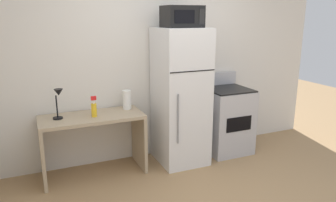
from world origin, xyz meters
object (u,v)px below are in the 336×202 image
object	(u,v)px
spray_bottle	(94,109)
paper_towel_roll	(127,100)
refrigerator	(180,97)
microwave	(182,17)
desk	(93,133)
desk_lamp	(58,99)
oven_range	(226,120)

from	to	relation	value
spray_bottle	paper_towel_roll	distance (m)	0.48
refrigerator	microwave	size ratio (longest dim) A/B	3.83
spray_bottle	microwave	bearing A→B (deg)	-1.43
microwave	desk	bearing A→B (deg)	175.96
spray_bottle	desk	bearing A→B (deg)	114.79
desk_lamp	microwave	size ratio (longest dim) A/B	0.77
oven_range	desk_lamp	bearing A→B (deg)	178.91
refrigerator	microwave	world-z (taller)	microwave
microwave	oven_range	size ratio (longest dim) A/B	0.42
desk	spray_bottle	size ratio (longest dim) A/B	4.87
desk	desk_lamp	size ratio (longest dim) A/B	3.44
desk_lamp	paper_towel_roll	size ratio (longest dim) A/B	1.47
desk	oven_range	bearing A→B (deg)	-0.83
desk_lamp	oven_range	world-z (taller)	desk_lamp
refrigerator	desk_lamp	bearing A→B (deg)	177.14
spray_bottle	microwave	distance (m)	1.53
spray_bottle	microwave	xyz separation A→B (m)	(1.12, -0.03, 1.04)
desk	paper_towel_roll	bearing A→B (deg)	14.11
refrigerator	oven_range	bearing A→B (deg)	2.49
spray_bottle	oven_range	bearing A→B (deg)	0.79
oven_range	microwave	bearing A→B (deg)	-175.88
refrigerator	oven_range	xyz separation A→B (m)	(0.74, 0.03, -0.41)
desk	desk_lamp	xyz separation A→B (m)	(-0.36, 0.02, 0.46)
spray_bottle	refrigerator	size ratio (longest dim) A/B	0.14
desk	refrigerator	world-z (taller)	refrigerator
desk	oven_range	world-z (taller)	oven_range
paper_towel_roll	oven_range	xyz separation A→B (m)	(1.41, -0.15, -0.40)
spray_bottle	refrigerator	xyz separation A→B (m)	(1.12, -0.01, 0.03)
desk	microwave	xyz separation A→B (m)	(1.14, -0.08, 1.36)
desk	spray_bottle	distance (m)	0.33
desk_lamp	desk	bearing A→B (deg)	-2.48
paper_towel_roll	oven_range	world-z (taller)	oven_range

